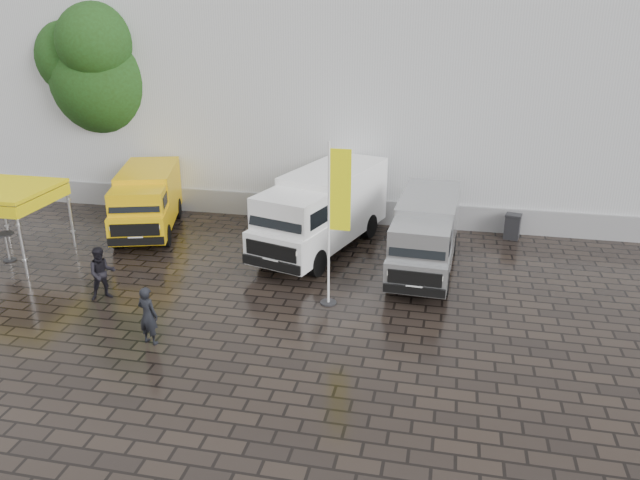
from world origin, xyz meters
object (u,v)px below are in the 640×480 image
at_px(van_white, 322,212).
at_px(cocktail_table, 7,247).
at_px(person_tent, 102,273).
at_px(person_front, 148,315).
at_px(van_yellow, 147,203).
at_px(van_silver, 425,237).
at_px(flagpole, 335,217).
at_px(wheelie_bin, 512,226).
at_px(canopy_tent, 5,193).

height_order(van_white, cocktail_table, van_white).
height_order(cocktail_table, person_tent, person_tent).
height_order(van_white, person_front, van_white).
distance_m(van_yellow, cocktail_table, 5.19).
bearing_deg(van_silver, cocktail_table, -168.62).
xyz_separation_m(flagpole, person_front, (-4.39, -3.29, -1.96)).
bearing_deg(person_tent, van_yellow, 66.64).
xyz_separation_m(person_front, person_tent, (-2.60, 2.18, 0.02)).
xyz_separation_m(van_yellow, wheelie_bin, (14.00, 2.24, -0.72)).
relative_size(van_silver, person_tent, 3.36).
bearing_deg(person_front, van_silver, -123.05).
relative_size(van_silver, cocktail_table, 5.54).
bearing_deg(canopy_tent, person_front, -31.00).
bearing_deg(van_silver, canopy_tent, -169.34).
height_order(cocktail_table, wheelie_bin, cocktail_table).
bearing_deg(flagpole, cocktail_table, 175.61).
height_order(cocktail_table, person_front, person_front).
bearing_deg(cocktail_table, van_silver, 8.62).
distance_m(van_silver, flagpole, 4.26).
height_order(flagpole, person_front, flagpole).
xyz_separation_m(van_white, person_front, (-3.11, -7.51, -0.62)).
relative_size(van_white, flagpole, 1.34).
distance_m(van_yellow, van_white, 7.08).
bearing_deg(cocktail_table, person_front, -29.33).
xyz_separation_m(van_white, cocktail_table, (-10.58, -3.32, -0.93)).
distance_m(van_silver, canopy_tent, 14.40).
bearing_deg(canopy_tent, flagpole, -5.44).
distance_m(wheelie_bin, person_tent, 14.97).
height_order(van_white, person_tent, van_white).
relative_size(cocktail_table, person_front, 0.62).
bearing_deg(van_silver, person_front, -134.43).
height_order(person_front, person_tent, person_tent).
xyz_separation_m(flagpole, cocktail_table, (-11.87, 0.91, -2.27)).
bearing_deg(flagpole, van_yellow, 150.82).
relative_size(van_white, van_silver, 1.18).
bearing_deg(van_yellow, person_front, -80.60).
bearing_deg(van_silver, person_tent, -153.35).
bearing_deg(van_white, wheelie_bin, 38.12).
bearing_deg(van_yellow, van_white, -20.64).
xyz_separation_m(wheelie_bin, person_front, (-10.04, -10.19, 0.33)).
relative_size(van_yellow, wheelie_bin, 5.37).
bearing_deg(flagpole, canopy_tent, 174.56).
bearing_deg(van_yellow, van_silver, -25.37).
xyz_separation_m(van_yellow, person_tent, (1.37, -5.78, -0.37)).
xyz_separation_m(wheelie_bin, person_tent, (-12.63, -8.02, 0.35)).
relative_size(cocktail_table, person_tent, 0.61).
bearing_deg(van_yellow, flagpole, -46.26).
height_order(van_yellow, van_white, van_white).
height_order(van_silver, wheelie_bin, van_silver).
bearing_deg(canopy_tent, van_yellow, 46.50).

